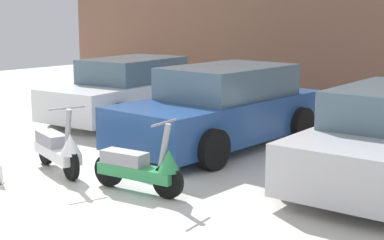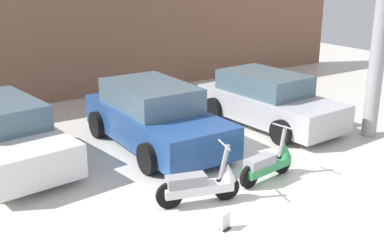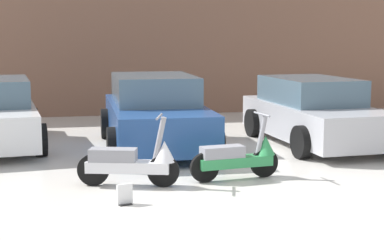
{
  "view_description": "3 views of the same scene",
  "coord_description": "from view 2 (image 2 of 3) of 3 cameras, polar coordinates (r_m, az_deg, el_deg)",
  "views": [
    {
      "loc": [
        5.54,
        -3.89,
        2.27
      ],
      "look_at": [
        0.04,
        2.53,
        0.66
      ],
      "focal_mm": 55.0,
      "sensor_mm": 36.0,
      "label": 1
    },
    {
      "loc": [
        -5.14,
        -4.87,
        3.69
      ],
      "look_at": [
        -0.17,
        2.62,
        0.83
      ],
      "focal_mm": 45.0,
      "sensor_mm": 36.0,
      "label": 2
    },
    {
      "loc": [
        -1.84,
        -6.93,
        2.05
      ],
      "look_at": [
        0.0,
        2.19,
        0.72
      ],
      "focal_mm": 55.0,
      "sensor_mm": 36.0,
      "label": 3
    }
  ],
  "objects": [
    {
      "name": "car_rear_left",
      "position": [
        9.97,
        -21.57,
        -1.66
      ],
      "size": [
        2.13,
        3.87,
        1.26
      ],
      "rotation": [
        0.0,
        0.0,
        -1.45
      ],
      "color": "white",
      "rests_on": "ground_plane"
    },
    {
      "name": "scooter_front_right",
      "position": [
        8.81,
        9.12,
        -4.94
      ],
      "size": [
        1.35,
        0.51,
        0.95
      ],
      "rotation": [
        0.0,
        0.0,
        0.14
      ],
      "color": "black",
      "rests_on": "ground_plane"
    },
    {
      "name": "support_column_side",
      "position": [
        11.31,
        21.25,
        8.21
      ],
      "size": [
        0.33,
        0.33,
        4.13
      ],
      "primitive_type": "cylinder",
      "color": "#99999E",
      "rests_on": "ground_plane"
    },
    {
      "name": "wall_back",
      "position": [
        14.32,
        -12.54,
        10.73
      ],
      "size": [
        19.6,
        0.12,
        4.13
      ],
      "primitive_type": "cube",
      "color": "#845B47",
      "rests_on": "ground_plane"
    },
    {
      "name": "placard_near_left_scooter",
      "position": [
        7.23,
        3.96,
        -12.01
      ],
      "size": [
        0.2,
        0.16,
        0.26
      ],
      "rotation": [
        0.0,
        0.0,
        0.3
      ],
      "color": "black",
      "rests_on": "ground_plane"
    },
    {
      "name": "ground_plane",
      "position": [
        7.98,
        11.69,
        -10.28
      ],
      "size": [
        28.0,
        28.0,
        0.0
      ],
      "primitive_type": "plane",
      "color": "silver"
    },
    {
      "name": "scooter_front_left",
      "position": [
        7.85,
        1.2,
        -7.52
      ],
      "size": [
        1.38,
        0.65,
        0.99
      ],
      "rotation": [
        0.0,
        0.0,
        -0.27
      ],
      "color": "black",
      "rests_on": "ground_plane"
    },
    {
      "name": "car_rear_center",
      "position": [
        10.32,
        -4.45,
        0.4
      ],
      "size": [
        1.93,
        3.93,
        1.33
      ],
      "rotation": [
        0.0,
        0.0,
        -1.58
      ],
      "color": "navy",
      "rests_on": "ground_plane"
    },
    {
      "name": "car_rear_right",
      "position": [
        11.83,
        9.01,
        2.31
      ],
      "size": [
        1.97,
        3.79,
        1.26
      ],
      "rotation": [
        0.0,
        0.0,
        -1.51
      ],
      "color": "#B7B7BC",
      "rests_on": "ground_plane"
    }
  ]
}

